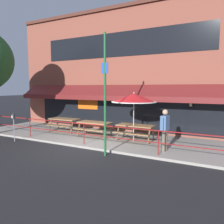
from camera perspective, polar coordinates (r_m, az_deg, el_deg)
name	(u,v)px	position (r m, az deg, el deg)	size (l,w,h in m)	color
ground_plane	(80,148)	(9.97, -8.29, -9.28)	(120.00, 120.00, 0.00)	#232326
patio_deck	(103,138)	(11.59, -2.46, -6.75)	(15.00, 4.00, 0.10)	#9E998E
restaurant_building	(121,71)	(13.29, 2.34, 10.66)	(15.00, 1.60, 7.40)	brown
patio_railing	(84,129)	(10.03, -7.36, -4.49)	(13.84, 0.04, 0.97)	maroon
picnic_table_left	(64,121)	(13.20, -12.38, -2.37)	(1.80, 1.42, 0.76)	#997047
picnic_table_centre	(95,125)	(11.68, -4.57, -3.38)	(1.80, 1.42, 0.76)	#997047
picnic_table_right	(135,128)	(10.79, 6.13, -4.20)	(1.80, 1.42, 0.76)	#997047
patio_umbrella_right	(134,98)	(10.39, 5.73, 3.58)	(2.14, 2.14, 2.38)	#B7B2A8
pedestrian_walking	(165,128)	(9.11, 13.63, -4.08)	(0.30, 0.61, 1.71)	#665B4C
parking_meter_near	(14,119)	(11.83, -24.31, -1.64)	(0.15, 0.16, 1.42)	gray
street_sign_pole	(105,94)	(8.40, -1.84, 4.67)	(0.28, 0.09, 4.75)	#1E6033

